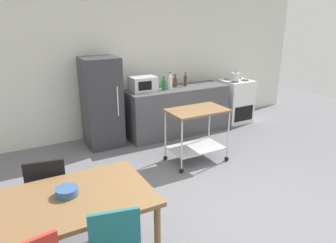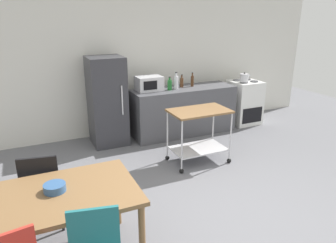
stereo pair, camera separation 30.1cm
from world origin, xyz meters
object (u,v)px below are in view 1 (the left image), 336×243
(chair_black, at_px, (48,190))
(refrigerator, at_px, (102,103))
(fruit_bowl, at_px, (67,192))
(bottle_soda, at_px, (185,80))
(microwave, at_px, (143,84))
(bottle_sparkling_water, at_px, (170,82))
(kettle, at_px, (235,77))
(bottle_olive_oil, at_px, (175,82))
(bottle_hot_sauce, at_px, (164,85))
(dining_table, at_px, (64,208))
(kitchen_cart, at_px, (197,127))
(stove_oven, at_px, (235,101))

(chair_black, distance_m, refrigerator, 2.45)
(refrigerator, height_order, fruit_bowl, refrigerator)
(refrigerator, bearing_deg, bottle_soda, -1.44)
(microwave, bearing_deg, bottle_sparkling_water, -10.13)
(kettle, bearing_deg, bottle_olive_oil, 173.15)
(bottle_hot_sauce, bearing_deg, microwave, 161.38)
(dining_table, distance_m, kettle, 4.75)
(kettle, bearing_deg, kitchen_cart, -145.65)
(refrigerator, bearing_deg, stove_oven, -1.60)
(refrigerator, height_order, kettle, refrigerator)
(chair_black, relative_size, bottle_sparkling_water, 2.85)
(chair_black, xyz_separation_m, bottle_hot_sauce, (2.38, 1.95, 0.48))
(bottle_olive_oil, xyz_separation_m, kettle, (1.33, -0.16, 0.01))
(dining_table, xyz_separation_m, bottle_sparkling_water, (2.49, 2.63, 0.36))
(chair_black, height_order, bottle_sparkling_water, bottle_sparkling_water)
(bottle_soda, height_order, fruit_bowl, bottle_soda)
(kitchen_cart, height_order, microwave, microwave)
(refrigerator, distance_m, kitchen_cart, 1.73)
(chair_black, height_order, bottle_olive_oil, bottle_olive_oil)
(chair_black, relative_size, bottle_soda, 3.33)
(refrigerator, height_order, bottle_olive_oil, refrigerator)
(bottle_olive_oil, distance_m, bottle_soda, 0.22)
(kitchen_cart, height_order, bottle_hot_sauce, bottle_hot_sauce)
(chair_black, bearing_deg, bottle_sparkling_water, -131.82)
(microwave, relative_size, fruit_bowl, 2.40)
(dining_table, bearing_deg, refrigerator, 66.27)
(bottle_olive_oil, relative_size, kettle, 1.01)
(microwave, bearing_deg, bottle_soda, -1.30)
(bottle_sparkling_water, bearing_deg, kitchen_cart, -99.57)
(fruit_bowl, bearing_deg, stove_oven, 32.70)
(dining_table, xyz_separation_m, bottle_soda, (2.87, 2.70, 0.34))
(chair_black, height_order, bottle_hot_sauce, bottle_hot_sauce)
(bottle_olive_oil, bearing_deg, fruit_bowl, -134.30)
(refrigerator, xyz_separation_m, bottle_olive_oil, (1.45, -0.02, 0.22))
(kitchen_cart, relative_size, microwave, 1.98)
(fruit_bowl, relative_size, kettle, 0.80)
(chair_black, distance_m, bottle_olive_oil, 3.43)
(kitchen_cart, xyz_separation_m, bottle_olive_oil, (0.37, 1.33, 0.42))
(bottle_olive_oil, bearing_deg, stove_oven, -2.43)
(stove_oven, distance_m, bottle_soda, 1.36)
(dining_table, height_order, fruit_bowl, fruit_bowl)
(kitchen_cart, bearing_deg, microwave, 102.63)
(stove_oven, bearing_deg, bottle_hot_sauce, -178.02)
(dining_table, bearing_deg, bottle_soda, 43.27)
(chair_black, bearing_deg, fruit_bowl, 109.06)
(chair_black, relative_size, bottle_hot_sauce, 3.65)
(kitchen_cart, height_order, fruit_bowl, kitchen_cart)
(stove_oven, distance_m, bottle_sparkling_water, 1.72)
(stove_oven, distance_m, bottle_hot_sauce, 1.85)
(bottle_hot_sauce, relative_size, bottle_sparkling_water, 0.78)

